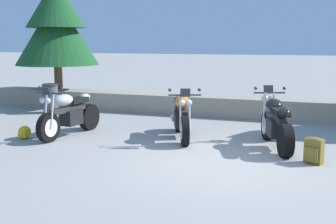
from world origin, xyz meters
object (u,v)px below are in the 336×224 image
pine_tree_far_left (56,24)px  rider_backpack (314,150)px  motorcycle_orange_centre (182,116)px  motorcycle_black_far_right (276,124)px  rider_helmet (24,132)px  trash_bin (51,98)px  motorcycle_silver_near_left (69,114)px

pine_tree_far_left → rider_backpack: bearing=-28.6°
motorcycle_orange_centre → motorcycle_black_far_right: (2.02, -0.18, 0.00)m
motorcycle_orange_centre → motorcycle_black_far_right: 2.02m
motorcycle_orange_centre → rider_helmet: size_ratio=7.02×
rider_helmet → pine_tree_far_left: pine_tree_far_left is taller
rider_backpack → rider_helmet: (-6.00, -0.03, -0.11)m
rider_helmet → trash_bin: bearing=115.0°
pine_tree_far_left → trash_bin: 2.57m
rider_backpack → pine_tree_far_left: size_ratio=0.13×
motorcycle_orange_centre → trash_bin: size_ratio=2.29×
motorcycle_silver_near_left → motorcycle_orange_centre: 2.54m
motorcycle_orange_centre → rider_backpack: size_ratio=4.18×
motorcycle_silver_near_left → motorcycle_orange_centre: (2.46, 0.60, 0.00)m
trash_bin → motorcycle_orange_centre: bearing=-22.8°
motorcycle_orange_centre → rider_helmet: (-3.23, -1.19, -0.35)m
rider_backpack → motorcycle_silver_near_left: bearing=173.9°
motorcycle_black_far_right → pine_tree_far_left: size_ratio=0.57×
motorcycle_silver_near_left → motorcycle_black_far_right: bearing=5.3°
motorcycle_black_far_right → trash_bin: size_ratio=2.32×
motorcycle_orange_centre → trash_bin: bearing=157.2°
rider_helmet → pine_tree_far_left: 5.41m
rider_helmet → motorcycle_orange_centre: bearing=20.2°
rider_helmet → trash_bin: 3.50m
pine_tree_far_left → motorcycle_orange_centre: bearing=-31.4°
pine_tree_far_left → rider_helmet: bearing=-65.7°
rider_helmet → trash_bin: size_ratio=0.33×
motorcycle_silver_near_left → pine_tree_far_left: bearing=125.9°
rider_backpack → trash_bin: (-7.47, 3.14, 0.19)m
motorcycle_black_far_right → trash_bin: 7.06m
motorcycle_orange_centre → motorcycle_black_far_right: size_ratio=0.99×
motorcycle_orange_centre → motorcycle_black_far_right: bearing=-5.2°
pine_tree_far_left → motorcycle_black_far_right: bearing=-25.0°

